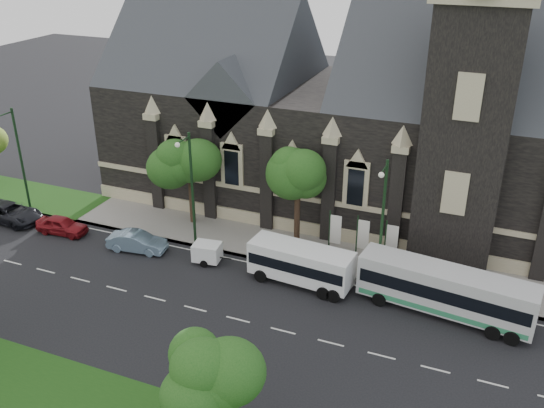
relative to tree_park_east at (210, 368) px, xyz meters
The scene contains 18 objects.
ground 12.10m from the tree_park_east, 123.52° to the left, with size 160.00×160.00×0.00m, color black.
sidewalk 20.33m from the tree_park_east, 108.16° to the left, with size 80.00×5.00×0.15m, color gray.
museum 28.35m from the tree_park_east, 92.16° to the left, with size 40.00×17.70×29.90m.
tree_park_east is the anchor object (origin of this frame).
tree_walk_right 20.29m from the tree_park_east, 98.42° to the left, with size 4.08×4.08×7.80m.
tree_walk_left 23.36m from the tree_park_east, 120.87° to the left, with size 3.91×3.91×7.64m.
street_lamp_near 16.86m from the tree_park_east, 76.89° to the left, with size 0.36×1.88×9.00m.
street_lamp_mid 19.32m from the tree_park_east, 121.79° to the left, with size 0.36×1.88×9.00m.
street_lamp_far 30.90m from the tree_park_east, 147.90° to the left, with size 0.36×1.88×9.00m.
banner_flag_left 18.46m from the tree_park_east, 89.65° to the left, with size 0.90×0.10×4.00m.
banner_flag_center 18.58m from the tree_park_east, 83.43° to the left, with size 0.90×0.10×4.00m.
banner_flag_right 18.91m from the tree_park_east, 77.35° to the left, with size 0.90×0.10×4.00m.
tour_coach 17.26m from the tree_park_east, 60.34° to the left, with size 10.94×3.57×3.14m.
shuttle_bus 15.07m from the tree_park_east, 93.85° to the left, with size 7.24×3.00×2.73m.
box_trailer 17.27m from the tree_park_east, 118.95° to the left, with size 2.86×1.69×1.49m.
sedan 20.23m from the tree_park_east, 134.01° to the left, with size 1.55×4.45×1.47m, color #7A97B0.
car_far_red 25.59m from the tree_park_east, 145.45° to the left, with size 1.66×4.14×1.41m, color maroon.
car_far_black 30.14m from the tree_park_east, 151.13° to the left, with size 2.56×5.56×1.54m, color black.
Camera 1 is at (16.46, -27.21, 22.21)m, focal length 39.39 mm.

